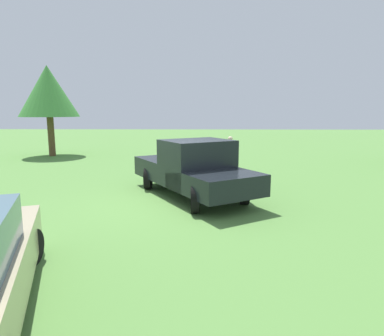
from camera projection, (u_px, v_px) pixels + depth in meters
ground_plane at (169, 202)px, 9.94m from camera, size 80.00×80.00×0.00m
pickup_truck at (194, 168)px, 10.39m from camera, size 5.28×4.26×1.80m
person_bystander at (230, 153)px, 14.45m from camera, size 0.43×0.43×1.59m
tree_far_center at (48, 92)px, 19.58m from camera, size 3.43×3.43×5.30m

